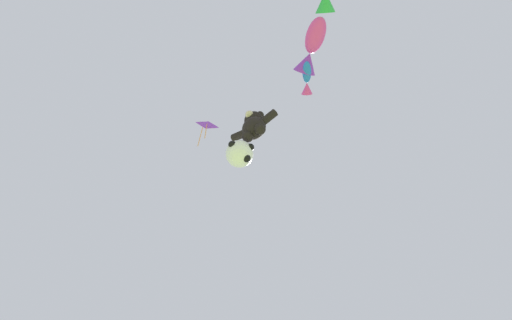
# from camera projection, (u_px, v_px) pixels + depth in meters

# --- Properties ---
(teddy_bear_kite) EXTENTS (2.11, 0.93, 2.14)m
(teddy_bear_kite) POSITION_uv_depth(u_px,v_px,m) (254.00, 126.00, 13.46)
(teddy_bear_kite) COLOR black
(soccer_ball_kite) EXTENTS (1.12, 1.12, 1.03)m
(soccer_ball_kite) POSITION_uv_depth(u_px,v_px,m) (240.00, 154.00, 12.44)
(soccer_ball_kite) COLOR white
(fish_kite_cobalt) EXTENTS (1.08, 1.47, 0.49)m
(fish_kite_cobalt) POSITION_uv_depth(u_px,v_px,m) (307.00, 80.00, 15.08)
(fish_kite_cobalt) COLOR blue
(fish_kite_magenta) EXTENTS (2.35, 2.27, 1.01)m
(fish_kite_magenta) POSITION_uv_depth(u_px,v_px,m) (311.00, 49.00, 14.85)
(fish_kite_magenta) COLOR #E53F9E
(diamond_kite) EXTENTS (0.84, 0.89, 3.14)m
(diamond_kite) POSITION_uv_depth(u_px,v_px,m) (206.00, 126.00, 17.18)
(diamond_kite) COLOR purple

